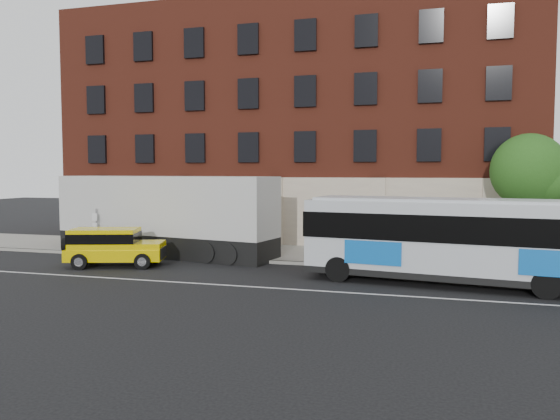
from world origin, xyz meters
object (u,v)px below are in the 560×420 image
(shipping_container, at_px, (164,216))
(sign_pole, at_px, (96,228))
(street_tree, at_px, (530,173))
(yellow_suv, at_px, (111,245))
(city_bus, at_px, (465,238))

(shipping_container, bearing_deg, sign_pole, -166.53)
(street_tree, relative_size, yellow_suv, 1.28)
(yellow_suv, bearing_deg, sign_pole, 133.87)
(sign_pole, xyz_separation_m, city_bus, (18.85, -3.16, 0.45))
(street_tree, distance_m, shipping_container, 18.70)
(sign_pole, height_order, city_bus, city_bus)
(city_bus, relative_size, shipping_container, 0.98)
(city_bus, bearing_deg, shipping_container, 165.14)
(yellow_suv, distance_m, shipping_container, 4.12)
(sign_pole, relative_size, street_tree, 0.40)
(street_tree, bearing_deg, sign_pole, -171.39)
(street_tree, distance_m, city_bus, 7.66)
(shipping_container, bearing_deg, street_tree, 7.63)
(sign_pole, distance_m, yellow_suv, 4.24)
(yellow_suv, height_order, shipping_container, shipping_container)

